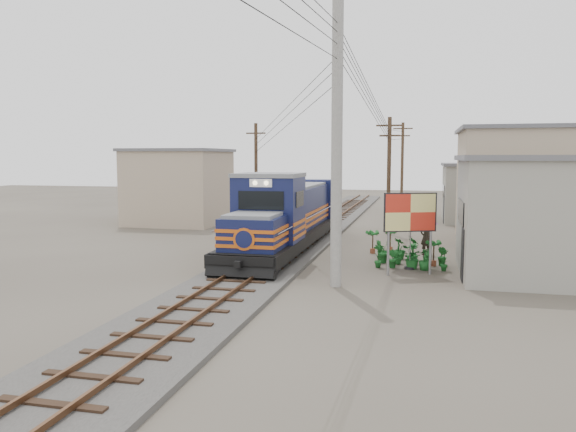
% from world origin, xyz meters
% --- Properties ---
extents(ground, '(120.00, 120.00, 0.00)m').
position_xyz_m(ground, '(0.00, 0.00, 0.00)').
color(ground, '#473F35').
rests_on(ground, ground).
extents(ballast, '(3.60, 70.00, 0.16)m').
position_xyz_m(ballast, '(0.00, 10.00, 0.08)').
color(ballast, '#595651').
rests_on(ballast, ground).
extents(track, '(1.15, 70.00, 0.12)m').
position_xyz_m(track, '(0.00, 10.00, 0.26)').
color(track, '#51331E').
rests_on(track, ground).
extents(locomotive, '(2.81, 15.29, 3.79)m').
position_xyz_m(locomotive, '(0.00, 6.72, 1.67)').
color(locomotive, black).
rests_on(locomotive, ground).
extents(utility_pole_main, '(0.40, 0.40, 10.00)m').
position_xyz_m(utility_pole_main, '(3.50, -0.50, 5.00)').
color(utility_pole_main, '#9E9B93').
rests_on(utility_pole_main, ground).
extents(wooden_pole_mid, '(1.60, 0.24, 7.00)m').
position_xyz_m(wooden_pole_mid, '(4.50, 14.00, 3.68)').
color(wooden_pole_mid, '#4C3826').
rests_on(wooden_pole_mid, ground).
extents(wooden_pole_far, '(1.60, 0.24, 7.50)m').
position_xyz_m(wooden_pole_far, '(4.80, 28.00, 3.93)').
color(wooden_pole_far, '#4C3826').
rests_on(wooden_pole_far, ground).
extents(wooden_pole_left, '(1.60, 0.24, 7.00)m').
position_xyz_m(wooden_pole_left, '(-5.00, 18.00, 3.68)').
color(wooden_pole_left, '#4C3826').
rests_on(wooden_pole_left, ground).
extents(power_lines, '(9.65, 19.00, 3.30)m').
position_xyz_m(power_lines, '(-0.14, 8.49, 7.56)').
color(power_lines, black).
rests_on(power_lines, ground).
extents(shophouse_front, '(7.35, 6.30, 4.70)m').
position_xyz_m(shophouse_front, '(11.50, 3.00, 2.36)').
color(shophouse_front, gray).
rests_on(shophouse_front, ground).
extents(shophouse_mid, '(8.40, 7.35, 6.20)m').
position_xyz_m(shophouse_mid, '(12.50, 12.00, 3.11)').
color(shophouse_mid, tan).
rests_on(shophouse_mid, ground).
extents(shophouse_back, '(6.30, 6.30, 4.20)m').
position_xyz_m(shophouse_back, '(11.00, 22.00, 2.11)').
color(shophouse_back, gray).
rests_on(shophouse_back, ground).
extents(shophouse_left, '(6.30, 6.30, 5.20)m').
position_xyz_m(shophouse_left, '(-10.00, 16.00, 2.61)').
color(shophouse_left, tan).
rests_on(shophouse_left, ground).
extents(billboard, '(2.01, 0.86, 3.25)m').
position_xyz_m(billboard, '(6.02, 2.10, 2.39)').
color(billboard, '#99999E').
rests_on(billboard, ground).
extents(market_umbrella, '(2.55, 2.55, 2.45)m').
position_xyz_m(market_umbrella, '(6.03, 3.31, 2.16)').
color(market_umbrella, black).
rests_on(market_umbrella, ground).
extents(vendor, '(0.74, 0.69, 1.69)m').
position_xyz_m(vendor, '(6.70, 6.95, 0.84)').
color(vendor, black).
rests_on(vendor, ground).
extents(plant_nursery, '(3.37, 3.22, 1.09)m').
position_xyz_m(plant_nursery, '(5.82, 4.28, 0.45)').
color(plant_nursery, '#1C6324').
rests_on(plant_nursery, ground).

